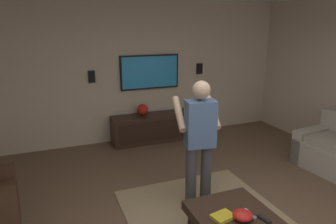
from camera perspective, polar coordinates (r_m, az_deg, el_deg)
name	(u,v)px	position (r m, az deg, el deg)	size (l,w,h in m)	color
wall_back_tv	(137,71)	(6.22, -5.77, 7.43)	(0.10, 6.40, 2.75)	#C6B299
media_console	(155,128)	(6.24, -2.50, -2.88)	(0.45, 1.70, 0.55)	#332116
tv	(150,72)	(6.20, -3.36, 7.36)	(0.05, 1.20, 0.67)	black
person_standing	(199,137)	(3.86, 5.77, -4.60)	(0.60, 0.60, 1.64)	#3F3F3F
bowl	(243,215)	(3.33, 13.56, -17.98)	(0.20, 0.20, 0.09)	red
remote_white	(242,212)	(3.44, 13.41, -17.46)	(0.15, 0.04, 0.02)	white
remote_black	(264,219)	(3.39, 17.25, -18.30)	(0.15, 0.04, 0.02)	black
remote_grey	(249,216)	(3.40, 14.71, -18.00)	(0.15, 0.04, 0.02)	slate
book	(223,217)	(3.32, 10.06, -18.42)	(0.22, 0.16, 0.04)	gold
vase_round	(143,110)	(6.11, -4.69, 0.45)	(0.22, 0.22, 0.22)	red
wall_speaker_left	(199,69)	(6.64, 5.81, 7.95)	(0.06, 0.12, 0.22)	black
wall_speaker_right	(92,77)	(5.96, -13.87, 6.33)	(0.06, 0.12, 0.22)	black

